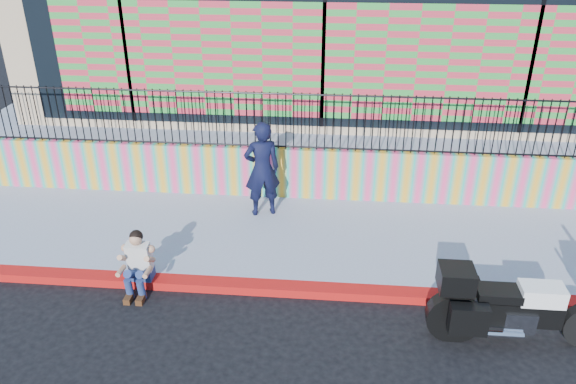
# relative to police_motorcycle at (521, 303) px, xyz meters

# --- Properties ---
(ground) EXTENTS (90.00, 90.00, 0.00)m
(ground) POSITION_rel_police_motorcycle_xyz_m (-3.03, 0.87, -0.68)
(ground) COLOR black
(ground) RESTS_ON ground
(red_curb) EXTENTS (16.00, 0.30, 0.15)m
(red_curb) POSITION_rel_police_motorcycle_xyz_m (-3.03, 0.87, -0.60)
(red_curb) COLOR red
(red_curb) RESTS_ON ground
(sidewalk) EXTENTS (16.00, 3.00, 0.15)m
(sidewalk) POSITION_rel_police_motorcycle_xyz_m (-3.03, 2.52, -0.60)
(sidewalk) COLOR #8A90A5
(sidewalk) RESTS_ON ground
(mural_wall) EXTENTS (16.00, 0.20, 1.10)m
(mural_wall) POSITION_rel_police_motorcycle_xyz_m (-3.03, 4.12, 0.02)
(mural_wall) COLOR #FF4381
(mural_wall) RESTS_ON sidewalk
(metal_fence) EXTENTS (15.80, 0.04, 1.20)m
(metal_fence) POSITION_rel_police_motorcycle_xyz_m (-3.03, 4.12, 1.17)
(metal_fence) COLOR black
(metal_fence) RESTS_ON mural_wall
(elevated_platform) EXTENTS (16.00, 10.00, 1.25)m
(elevated_platform) POSITION_rel_police_motorcycle_xyz_m (-3.03, 9.22, -0.05)
(elevated_platform) COLOR #8A90A5
(elevated_platform) RESTS_ON ground
(storefront_building) EXTENTS (14.00, 8.06, 4.00)m
(storefront_building) POSITION_rel_police_motorcycle_xyz_m (-3.03, 9.00, 2.57)
(storefront_building) COLOR #CBB587
(storefront_building) RESTS_ON elevated_platform
(police_motorcycle) EXTENTS (2.61, 0.86, 1.62)m
(police_motorcycle) POSITION_rel_police_motorcycle_xyz_m (0.00, 0.00, 0.00)
(police_motorcycle) COLOR black
(police_motorcycle) RESTS_ON ground
(police_officer) EXTENTS (0.82, 0.67, 1.95)m
(police_officer) POSITION_rel_police_motorcycle_xyz_m (-4.12, 3.30, 0.45)
(police_officer) COLOR black
(police_officer) RESTS_ON sidewalk
(seated_man) EXTENTS (0.54, 0.71, 1.06)m
(seated_man) POSITION_rel_police_motorcycle_xyz_m (-5.84, 0.67, -0.23)
(seated_man) COLOR navy
(seated_man) RESTS_ON ground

